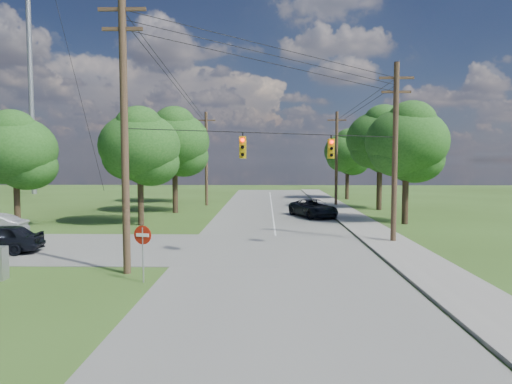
{
  "coord_description": "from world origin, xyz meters",
  "views": [
    {
      "loc": [
        1.36,
        -18.81,
        4.86
      ],
      "look_at": [
        0.85,
        5.0,
        3.2
      ],
      "focal_mm": 32.0,
      "sensor_mm": 36.0,
      "label": 1
    }
  ],
  "objects_px": {
    "pole_north_w": "(206,158)",
    "do_not_enter_sign": "(143,241)",
    "pole_sw": "(124,128)",
    "pole_ne": "(395,150)",
    "car_main_north": "(313,208)",
    "pole_north_e": "(336,158)"
  },
  "relations": [
    {
      "from": "pole_north_w",
      "to": "car_main_north",
      "type": "bearing_deg",
      "value": -43.84
    },
    {
      "from": "car_main_north",
      "to": "do_not_enter_sign",
      "type": "xyz_separation_m",
      "value": [
        -8.92,
        -21.06,
        0.9
      ]
    },
    {
      "from": "pole_north_e",
      "to": "car_main_north",
      "type": "relative_size",
      "value": 1.87
    },
    {
      "from": "pole_sw",
      "to": "car_main_north",
      "type": "distance_m",
      "value": 22.67
    },
    {
      "from": "pole_ne",
      "to": "pole_north_w",
      "type": "relative_size",
      "value": 1.05
    },
    {
      "from": "pole_sw",
      "to": "do_not_enter_sign",
      "type": "bearing_deg",
      "value": -53.27
    },
    {
      "from": "pole_sw",
      "to": "pole_north_e",
      "type": "distance_m",
      "value": 32.55
    },
    {
      "from": "pole_north_e",
      "to": "do_not_enter_sign",
      "type": "distance_m",
      "value": 33.63
    },
    {
      "from": "pole_sw",
      "to": "do_not_enter_sign",
      "type": "xyz_separation_m",
      "value": [
        1.1,
        -1.47,
        -4.55
      ]
    },
    {
      "from": "pole_sw",
      "to": "pole_north_e",
      "type": "relative_size",
      "value": 1.2
    },
    {
      "from": "pole_north_w",
      "to": "do_not_enter_sign",
      "type": "relative_size",
      "value": 4.36
    },
    {
      "from": "pole_sw",
      "to": "pole_ne",
      "type": "xyz_separation_m",
      "value": [
        13.5,
        7.6,
        -0.76
      ]
    },
    {
      "from": "pole_ne",
      "to": "pole_north_e",
      "type": "xyz_separation_m",
      "value": [
        -0.0,
        22.0,
        -0.34
      ]
    },
    {
      "from": "pole_north_w",
      "to": "car_main_north",
      "type": "height_order",
      "value": "pole_north_w"
    },
    {
      "from": "pole_north_e",
      "to": "pole_sw",
      "type": "bearing_deg",
      "value": -114.52
    },
    {
      "from": "pole_sw",
      "to": "pole_north_w",
      "type": "xyz_separation_m",
      "value": [
        -0.4,
        29.6,
        -1.1
      ]
    },
    {
      "from": "pole_ne",
      "to": "pole_north_e",
      "type": "height_order",
      "value": "pole_ne"
    },
    {
      "from": "pole_sw",
      "to": "car_main_north",
      "type": "height_order",
      "value": "pole_sw"
    },
    {
      "from": "car_main_north",
      "to": "do_not_enter_sign",
      "type": "relative_size",
      "value": 2.34
    },
    {
      "from": "pole_north_w",
      "to": "car_main_north",
      "type": "relative_size",
      "value": 1.87
    },
    {
      "from": "do_not_enter_sign",
      "to": "pole_north_e",
      "type": "bearing_deg",
      "value": 83.95
    },
    {
      "from": "pole_sw",
      "to": "pole_north_w",
      "type": "bearing_deg",
      "value": 90.77
    }
  ]
}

